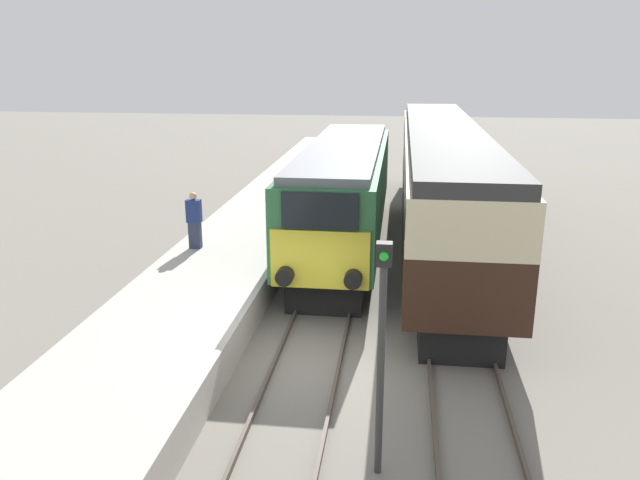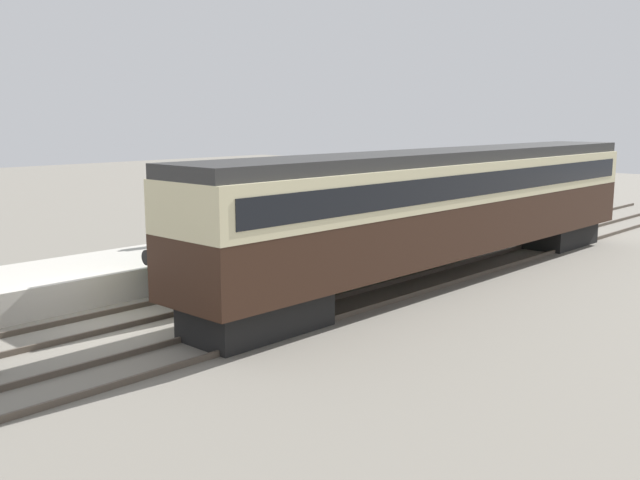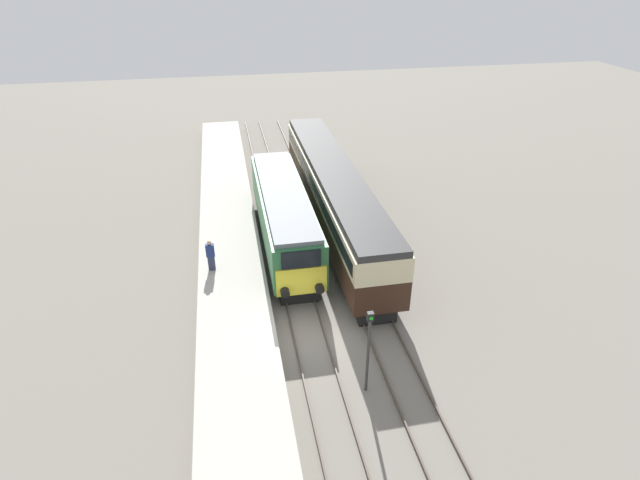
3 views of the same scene
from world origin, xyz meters
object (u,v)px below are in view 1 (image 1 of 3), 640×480
person_on_platform (194,221)px  signal_post (381,342)px  locomotive (344,192)px  passenger_carriage (441,171)px

person_on_platform → signal_post: (6.01, -8.99, 0.60)m
locomotive → passenger_carriage: 3.86m
passenger_carriage → person_on_platform: 9.24m
locomotive → signal_post: 12.37m
person_on_platform → signal_post: 10.83m
locomotive → passenger_carriage: passenger_carriage is taller
passenger_carriage → person_on_platform: size_ratio=11.99×
signal_post → passenger_carriage: bearing=83.1°
passenger_carriage → person_on_platform: passenger_carriage is taller
passenger_carriage → signal_post: bearing=-96.9°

